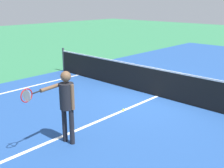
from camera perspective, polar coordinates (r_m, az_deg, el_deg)
ground_plane at (r=9.54m, az=9.29°, el=-2.48°), size 60.00×60.00×0.00m
court_surface_inbounds at (r=9.54m, az=9.29°, el=-2.47°), size 10.62×24.40×0.00m
line_center_service at (r=7.28m, az=-5.16°, el=-8.55°), size 0.10×6.40×0.01m
net at (r=9.39m, az=9.43°, el=0.36°), size 10.33×0.09×1.07m
player_near at (r=6.12m, az=-9.46°, el=-3.18°), size 0.42×1.23×1.68m
tennis_ball_near_net at (r=8.19m, az=2.35°, el=-5.31°), size 0.07×0.07×0.07m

